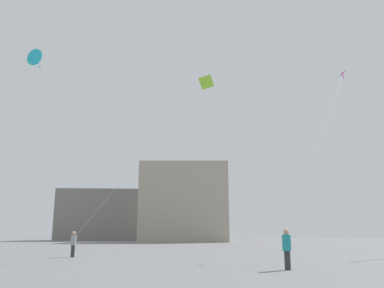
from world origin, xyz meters
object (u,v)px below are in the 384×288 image
Objects in this scene: kite_magenta_diamond at (341,77)px; building_centre_hall at (112,216)px; kite_cyan_diamond at (33,59)px; person_in_grey at (73,243)px; building_right_hall at (184,203)px; kite_lime_delta at (204,85)px; person_in_teal at (287,247)px.

kite_magenta_diamond reaches higher than building_centre_hall.
kite_magenta_diamond is (21.95, 11.68, 3.89)m from kite_cyan_diamond.
person_in_grey is 53.49m from building_right_hall.
kite_lime_delta reaches higher than kite_cyan_diamond.
kite_cyan_diamond is 80.06m from building_centre_hall.
kite_lime_delta reaches higher than person_in_grey.
building_right_hall is (7.40, 52.53, 6.84)m from person_in_grey.
kite_cyan_diamond reaches higher than person_in_grey.
building_right_hall is at bearing -44.81° from building_centre_hall.
person_in_teal is 0.18× the size of kite_cyan_diamond.
kite_lime_delta is 51.37m from building_right_hall.
building_centre_hall is at bearing 135.19° from building_right_hall.
building_centre_hall is (-20.08, 68.88, -7.72)m from kite_lime_delta.
building_centre_hall is 25.44m from building_right_hall.
building_right_hall is (-5.40, 62.80, 6.81)m from person_in_teal.
kite_lime_delta reaches higher than building_centre_hall.
building_centre_hall is at bearing -113.24° from person_in_grey.
building_centre_hall reaches higher than person_in_grey.
person_in_teal is 0.13× the size of kite_magenta_diamond.
kite_magenta_diamond is 75.36m from building_centre_hall.
person_in_teal is at bearing -85.08° from building_right_hall.
kite_cyan_diamond is 25.17m from kite_magenta_diamond.
building_right_hall is (-2.08, 51.00, -5.78)m from kite_lime_delta.
person_in_grey is 0.12× the size of kite_magenta_diamond.
kite_lime_delta is 0.74× the size of building_right_hall.
kite_magenta_diamond is at bearing 155.75° from person_in_grey.
kite_magenta_diamond reaches higher than building_right_hall.
kite_cyan_diamond is 61.94m from building_right_hall.
kite_lime_delta is (9.47, 1.53, 12.62)m from person_in_grey.
kite_lime_delta is 72.16m from building_centre_hall.
kite_cyan_diamond is at bearing -82.67° from building_centre_hall.
kite_lime_delta is at bearing -87.67° from building_right_hall.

